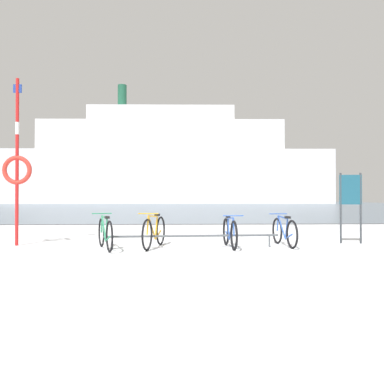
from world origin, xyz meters
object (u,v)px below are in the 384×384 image
info_sign (351,196)px  bicycle_0 (105,233)px  bicycle_1 (154,232)px  ferry_ship (167,164)px  bicycle_3 (284,232)px  bicycle_2 (230,233)px  rescue_post (17,165)px

info_sign → bicycle_0: bearing=-170.8°
bicycle_1 → ferry_ship: (-1.62, 63.78, 6.94)m
info_sign → bicycle_3: bearing=-164.8°
bicycle_0 → bicycle_1: (1.08, 0.27, 0.01)m
bicycle_2 → ferry_ship: (-3.37, 63.82, 6.97)m
bicycle_0 → rescue_post: rescue_post is taller
bicycle_3 → bicycle_1: bearing=-176.2°
bicycle_0 → rescue_post: (-2.28, 0.82, 1.58)m
bicycle_2 → ferry_ship: 64.29m
info_sign → rescue_post: 8.31m
info_sign → bicycle_1: bearing=-171.9°
bicycle_3 → ferry_ship: ferry_ship is taller
bicycle_2 → rescue_post: rescue_post is taller
bicycle_3 → rescue_post: rescue_post is taller
bicycle_2 → rescue_post: bearing=173.4°
bicycle_1 → info_sign: (4.91, 0.70, 0.82)m
bicycle_0 → bicycle_1: bearing=13.9°
ferry_ship → bicycle_3: bearing=-85.8°
bicycle_1 → bicycle_2: 1.75m
bicycle_0 → bicycle_2: bicycle_0 is taller
bicycle_2 → info_sign: (3.17, 0.74, 0.85)m
ferry_ship → rescue_post: bearing=-91.6°
bicycle_3 → info_sign: bearing=15.2°
bicycle_1 → ferry_ship: ferry_ship is taller
bicycle_1 → rescue_post: (-3.36, 0.55, 1.57)m
ferry_ship → bicycle_1: bearing=-88.5°
rescue_post → ferry_ship: (1.73, 63.23, 5.37)m
bicycle_2 → rescue_post: size_ratio=0.41×
bicycle_1 → rescue_post: bearing=170.7°
bicycle_3 → rescue_post: (-6.44, 0.35, 1.60)m
bicycle_1 → bicycle_3: (3.08, 0.20, -0.02)m
bicycle_2 → info_sign: bearing=13.2°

